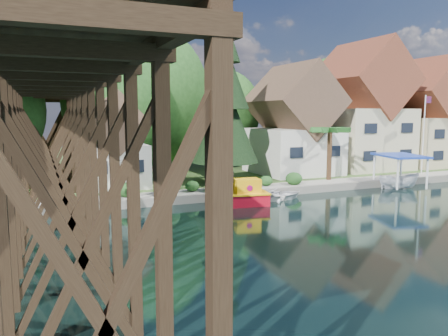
% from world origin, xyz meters
% --- Properties ---
extents(ground, '(140.00, 140.00, 0.00)m').
position_xyz_m(ground, '(0.00, 0.00, 0.00)').
color(ground, black).
rests_on(ground, ground).
extents(bank, '(140.00, 52.00, 0.50)m').
position_xyz_m(bank, '(0.00, 34.00, 0.25)').
color(bank, '#2F481C').
rests_on(bank, ground).
extents(seawall, '(60.00, 0.40, 0.62)m').
position_xyz_m(seawall, '(4.00, 8.00, 0.31)').
color(seawall, slate).
rests_on(seawall, ground).
extents(promenade, '(50.00, 2.60, 0.06)m').
position_xyz_m(promenade, '(6.00, 9.30, 0.53)').
color(promenade, gray).
rests_on(promenade, bank).
extents(trestle_bridge, '(4.12, 44.18, 9.30)m').
position_xyz_m(trestle_bridge, '(-16.00, 5.17, 5.35)').
color(trestle_bridge, black).
rests_on(trestle_bridge, ground).
extents(house_left, '(7.64, 8.64, 11.02)m').
position_xyz_m(house_left, '(7.00, 16.00, 5.14)').
color(house_left, silver).
rests_on(house_left, bank).
extents(house_center, '(8.65, 9.18, 13.89)m').
position_xyz_m(house_center, '(16.00, 16.50, 6.42)').
color(house_center, beige).
rests_on(house_center, bank).
extents(house_right, '(8.15, 8.64, 12.45)m').
position_xyz_m(house_right, '(25.00, 16.00, 5.78)').
color(house_right, tan).
rests_on(house_right, bank).
extents(shed, '(5.09, 5.40, 7.85)m').
position_xyz_m(shed, '(-11.00, 14.50, 3.83)').
color(shed, silver).
rests_on(shed, bank).
extents(bg_trees, '(49.90, 13.30, 10.57)m').
position_xyz_m(bg_trees, '(1.00, 21.25, 7.29)').
color(bg_trees, '#382314').
rests_on(bg_trees, bank).
extents(shrubs, '(15.76, 2.47, 1.70)m').
position_xyz_m(shrubs, '(-4.60, 9.26, 1.23)').
color(shrubs, '#183E16').
rests_on(shrubs, bank).
extents(conifer, '(5.83, 5.83, 14.34)m').
position_xyz_m(conifer, '(-1.66, 13.21, 7.41)').
color(conifer, '#382314').
rests_on(conifer, bank).
extents(palm_tree, '(4.30, 4.30, 5.07)m').
position_xyz_m(palm_tree, '(7.37, 10.39, 4.92)').
color(palm_tree, '#382314').
rests_on(palm_tree, bank).
extents(flagpole, '(1.19, 0.41, 7.82)m').
position_xyz_m(flagpole, '(18.63, 10.23, 5.29)').
color(flagpole, white).
rests_on(flagpole, bank).
extents(tugboat, '(3.76, 2.49, 2.53)m').
position_xyz_m(tugboat, '(-3.33, 5.78, 0.76)').
color(tugboat, '#B50C1D').
rests_on(tugboat, ground).
extents(boat_white_a, '(4.40, 3.44, 0.83)m').
position_xyz_m(boat_white_a, '(0.20, 6.76, 0.42)').
color(boat_white_a, silver).
rests_on(boat_white_a, ground).
extents(boat_canopy, '(4.30, 5.32, 2.99)m').
position_xyz_m(boat_canopy, '(12.05, 6.68, 1.28)').
color(boat_canopy, white).
rests_on(boat_canopy, ground).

